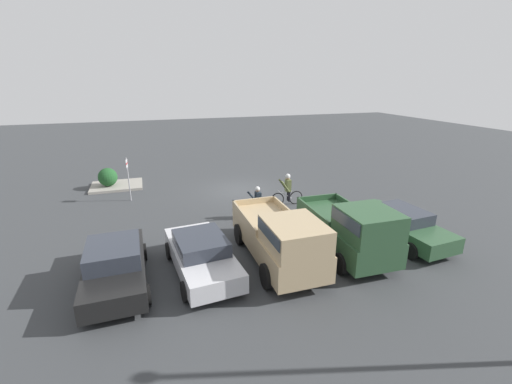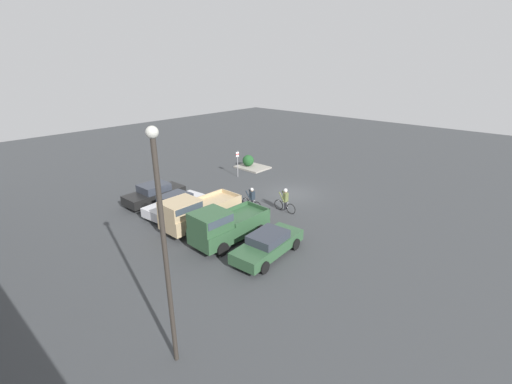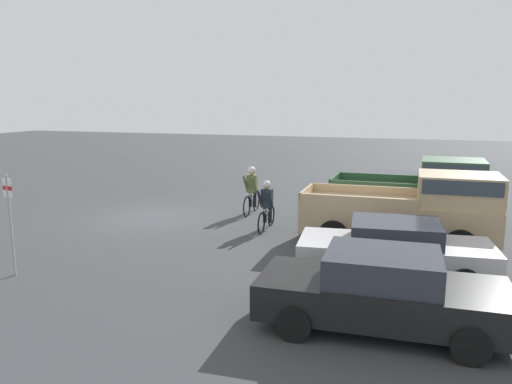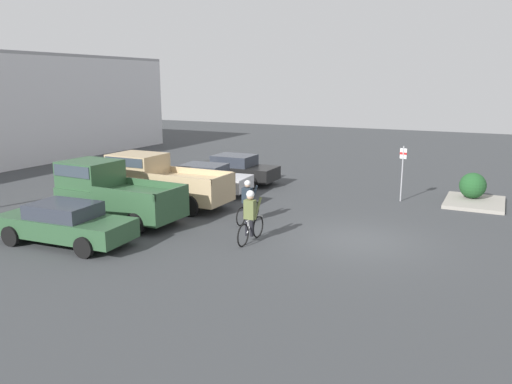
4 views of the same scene
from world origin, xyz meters
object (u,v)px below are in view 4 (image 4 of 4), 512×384
object	(u,v)px
sedan_0	(65,223)
pickup_truck_1	(160,179)
sedan_1	(204,179)
sedan_2	(234,169)
pickup_truck_0	(111,191)
shrub	(473,186)
cyclist_1	(250,216)
fire_lane_sign	(402,168)
cyclist_0	(248,201)

from	to	relation	value
sedan_0	pickup_truck_1	size ratio (longest dim) A/B	0.88
sedan_1	sedan_2	world-z (taller)	sedan_2
pickup_truck_0	shrub	size ratio (longest dim) A/B	4.33
pickup_truck_0	cyclist_1	size ratio (longest dim) A/B	2.65
sedan_2	fire_lane_sign	distance (m)	8.58
cyclist_1	shrub	xyz separation A→B (m)	(9.37, -6.19, -0.17)
pickup_truck_1	sedan_2	xyz separation A→B (m)	(5.60, -0.54, -0.39)
pickup_truck_0	sedan_0	bearing A→B (deg)	-168.11
sedan_1	sedan_2	xyz separation A→B (m)	(2.80, -0.12, 0.03)
sedan_2	shrub	xyz separation A→B (m)	(1.07, -11.37, -0.01)
cyclist_1	shrub	world-z (taller)	cyclist_1
pickup_truck_0	cyclist_0	xyz separation A→B (m)	(2.17, -4.71, -0.34)
pickup_truck_0	sedan_1	size ratio (longest dim) A/B	1.08
pickup_truck_0	cyclist_0	bearing A→B (deg)	-65.26
sedan_0	sedan_1	world-z (taller)	sedan_1
pickup_truck_1	sedan_0	bearing A→B (deg)	-175.65
cyclist_0	fire_lane_sign	bearing A→B (deg)	-37.39
sedan_2	cyclist_0	size ratio (longest dim) A/B	2.45
sedan_1	cyclist_1	world-z (taller)	cyclist_1
sedan_1	sedan_2	bearing A→B (deg)	-2.41
cyclist_0	pickup_truck_0	bearing A→B (deg)	114.74
cyclist_1	sedan_2	bearing A→B (deg)	31.97
cyclist_1	pickup_truck_0	bearing A→B (deg)	90.85
shrub	sedan_0	bearing A→B (deg)	136.88
pickup_truck_0	cyclist_0	world-z (taller)	pickup_truck_0
sedan_0	sedan_2	world-z (taller)	sedan_2
pickup_truck_0	sedan_2	xyz separation A→B (m)	(8.39, -0.71, -0.41)
pickup_truck_0	pickup_truck_1	distance (m)	2.79
sedan_0	pickup_truck_1	world-z (taller)	pickup_truck_1
sedan_0	sedan_2	distance (m)	11.20
pickup_truck_0	sedan_1	bearing A→B (deg)	-6.02
fire_lane_sign	shrub	distance (m)	3.22
sedan_2	sedan_1	bearing A→B (deg)	177.59
pickup_truck_1	pickup_truck_0	bearing A→B (deg)	176.59
pickup_truck_0	shrub	xyz separation A→B (m)	(9.46, -12.08, -0.42)
shrub	pickup_truck_1	bearing A→B (deg)	119.24
pickup_truck_0	sedan_1	xyz separation A→B (m)	(5.59, -0.59, -0.44)
sedan_1	fire_lane_sign	world-z (taller)	fire_lane_sign
sedan_2	cyclist_1	world-z (taller)	cyclist_1
sedan_1	sedan_0	bearing A→B (deg)	-179.98
sedan_2	fire_lane_sign	xyz separation A→B (m)	(-0.27, -8.55, 0.75)
sedan_0	cyclist_0	bearing A→B (deg)	-39.56
fire_lane_sign	cyclist_0	bearing A→B (deg)	142.61
pickup_truck_0	sedan_1	distance (m)	5.64
pickup_truck_1	shrub	size ratio (longest dim) A/B	4.71
pickup_truck_1	sedan_1	bearing A→B (deg)	-8.59
pickup_truck_1	cyclist_0	xyz separation A→B (m)	(-0.62, -4.54, -0.32)
cyclist_1	fire_lane_sign	size ratio (longest dim) A/B	0.76
shrub	sedan_2	bearing A→B (deg)	95.37
cyclist_1	pickup_truck_1	bearing A→B (deg)	64.74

